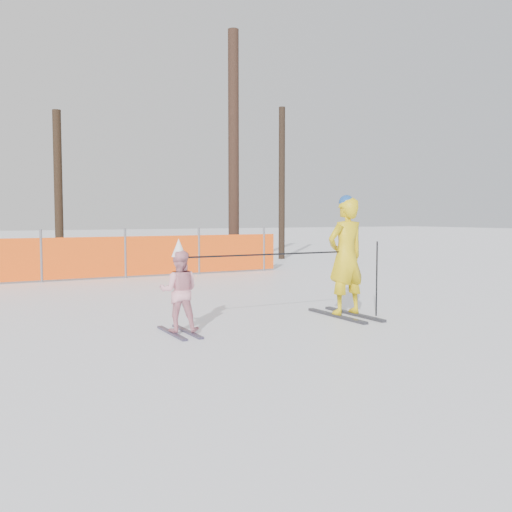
# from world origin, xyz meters

# --- Properties ---
(ground) EXTENTS (120.00, 120.00, 0.00)m
(ground) POSITION_xyz_m (0.00, 0.00, 0.00)
(ground) COLOR white
(ground) RESTS_ON ground
(adult) EXTENTS (0.68, 1.42, 1.88)m
(adult) POSITION_xyz_m (1.62, 0.57, 0.94)
(adult) COLOR black
(adult) RESTS_ON ground
(child) EXTENTS (0.64, 0.98, 1.26)m
(child) POSITION_xyz_m (-1.12, 0.57, 0.58)
(child) COLOR black
(child) RESTS_ON ground
(ski_poles) EXTENTS (3.08, 0.22, 1.17)m
(ski_poles) POSITION_xyz_m (0.83, 0.51, 0.87)
(ski_poles) COLOR black
(ski_poles) RESTS_ON ground
(tree_trunks) EXTENTS (7.79, 3.10, 7.39)m
(tree_trunks) POSITION_xyz_m (3.63, 10.81, 3.22)
(tree_trunks) COLOR #301E15
(tree_trunks) RESTS_ON ground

